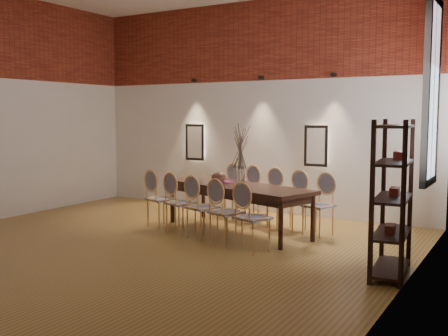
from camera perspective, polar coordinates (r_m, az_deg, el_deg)
The scene contains 28 objects.
floor at distance 7.40m, azimuth -9.49°, elevation -8.84°, with size 7.00×7.00×0.02m, color olive.
wall_back at distance 10.15m, azimuth 3.37°, elevation 6.61°, with size 7.00×0.10×4.00m, color silver.
wall_right at distance 5.59m, azimuth 19.54°, elevation 7.03°, with size 0.10×7.00×4.00m, color silver.
brick_band_back at distance 10.18m, azimuth 3.22°, elevation 13.67°, with size 7.00×0.02×1.50m, color maroon.
niche_left at distance 10.73m, azimuth -3.10°, elevation 2.82°, with size 0.36×0.06×0.66m, color #FFEAC6.
niche_right at distance 9.54m, azimuth 10.04°, elevation 2.39°, with size 0.36×0.06×0.66m, color #FFEAC6.
spot_fixture_left at distance 10.71m, azimuth -3.23°, elevation 9.51°, with size 0.08×0.08×0.10m, color black.
spot_fixture_mid at distance 9.96m, azimuth 4.08°, elevation 9.79°, with size 0.08×0.08×0.10m, color black.
spot_fixture_right at distance 9.43m, azimuth 11.84°, elevation 9.92°, with size 0.08×0.08×0.10m, color black.
window_glass at distance 7.58m, azimuth 21.81°, elevation 7.66°, with size 0.02×0.78×2.38m, color silver.
window_frame at distance 7.58m, azimuth 21.66°, elevation 7.66°, with size 0.08×0.90×2.50m, color black.
window_mullion at distance 7.58m, azimuth 21.66°, elevation 7.66°, with size 0.06×0.06×2.40m, color black.
dining_table at distance 8.37m, azimuth 1.39°, elevation -4.37°, with size 2.67×0.86×0.75m, color #35190F.
chair_near_a at distance 8.73m, azimuth -6.84°, elevation -3.35°, with size 0.44×0.44×0.94m, color #E9B06D, non-canonical shape.
chair_near_b at distance 8.30m, azimuth -4.72°, elevation -3.80°, with size 0.44×0.44×0.94m, color #E9B06D, non-canonical shape.
chair_near_c at distance 7.89m, azimuth -2.37°, elevation -4.29°, with size 0.44×0.44×0.94m, color #E9B06D, non-canonical shape.
chair_near_d at distance 7.49m, azimuth 0.24°, elevation -4.82°, with size 0.44×0.44×0.94m, color #E9B06D, non-canonical shape.
chair_near_e at distance 7.11m, azimuth 3.14°, elevation -5.40°, with size 0.44×0.44×0.94m, color #E9B06D, non-canonical shape.
chair_far_a at distance 9.60m, azimuth 0.11°, elevation -2.48°, with size 0.44×0.44×0.94m, color #E9B06D, non-canonical shape.
chair_far_b at distance 9.22m, azimuth 2.33°, elevation -2.83°, with size 0.44×0.44×0.94m, color #E9B06D, non-canonical shape.
chair_far_c at distance 8.85m, azimuth 4.74°, elevation -3.21°, with size 0.44×0.44×0.94m, color #E9B06D, non-canonical shape.
chair_far_d at distance 8.50m, azimuth 7.37°, elevation -3.61°, with size 0.44×0.44×0.94m, color #E9B06D, non-canonical shape.
chair_far_e at distance 8.16m, azimuth 10.21°, elevation -4.04°, with size 0.44×0.44×0.94m, color #E9B06D, non-canonical shape.
vase at distance 8.23m, azimuth 1.80°, elevation -0.84°, with size 0.14×0.14×0.30m, color silver.
dried_branches at distance 8.19m, azimuth 1.81°, elevation 2.28°, with size 0.50×0.50×0.70m, color brown, non-canonical shape.
bowl at distance 8.54m, azimuth -0.57°, elevation -1.01°, with size 0.24×0.24×0.18m, color brown.
book at distance 8.56m, azimuth -0.02°, elevation -1.50°, with size 0.26×0.18×0.03m, color #9B336D.
shelving_rack at distance 6.31m, azimuth 17.85°, elevation -3.13°, with size 0.38×1.00×1.80m, color black, non-canonical shape.
Camera 1 is at (4.62, -5.48, 1.84)m, focal length 42.00 mm.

